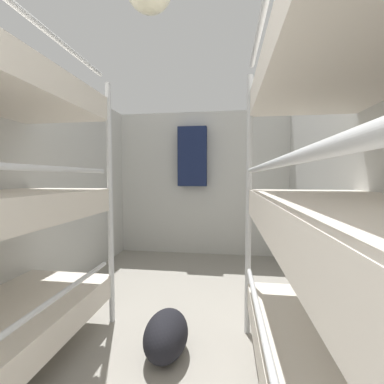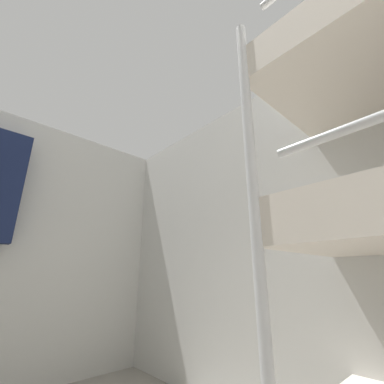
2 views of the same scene
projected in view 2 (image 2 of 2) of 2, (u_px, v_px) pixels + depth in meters
wall_right at (377, 221)px, 1.32m from camera, size 0.06×4.59×2.23m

